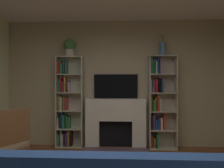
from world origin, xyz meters
name	(u,v)px	position (x,y,z in m)	size (l,w,h in m)	color
wall_back_accent	(116,83)	(0.00, 2.69, 1.37)	(4.95, 0.06, 2.75)	tan
fireplace	(116,121)	(0.00, 2.54, 0.55)	(1.38, 0.54, 1.04)	white
tv	(116,86)	(0.00, 2.63, 1.31)	(0.95, 0.06, 0.52)	black
bookshelf_left	(68,105)	(-1.05, 2.56, 0.91)	(0.57, 0.27, 1.95)	beige
bookshelf_right	(159,102)	(0.93, 2.54, 0.97)	(0.57, 0.31, 1.95)	beige
potted_plant	(70,47)	(-0.99, 2.51, 2.16)	(0.26, 0.26, 0.38)	beige
vase_with_flowers	(163,48)	(0.99, 2.51, 2.11)	(0.14, 0.14, 0.45)	teal
armchair	(1,142)	(-1.60, 0.82, 0.52)	(0.83, 0.88, 1.00)	brown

